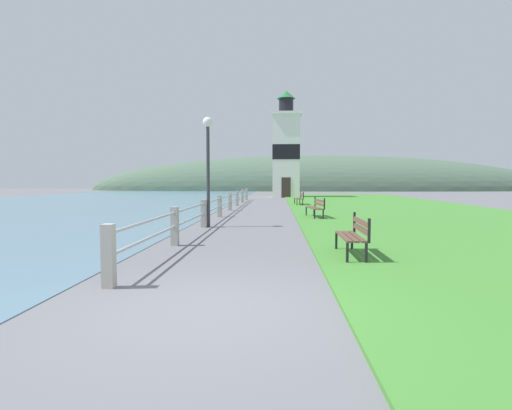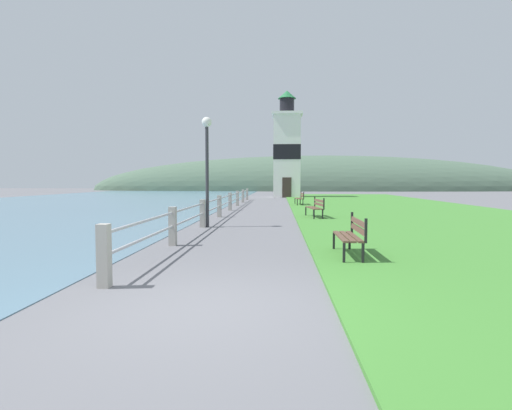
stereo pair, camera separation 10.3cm
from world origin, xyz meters
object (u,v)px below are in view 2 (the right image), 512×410
at_px(lamp_post, 207,151).
at_px(lighthouse, 287,151).
at_px(park_bench_far, 300,197).
at_px(park_bench_near, 351,233).
at_px(park_bench_midway, 316,206).

bearing_deg(lamp_post, lighthouse, 82.71).
height_order(lighthouse, lamp_post, lighthouse).
bearing_deg(lamp_post, park_bench_far, 72.60).
distance_m(park_bench_near, lighthouse, 32.37).
bearing_deg(lighthouse, park_bench_near, -88.61).
bearing_deg(park_bench_near, park_bench_far, -89.08).
xyz_separation_m(lighthouse, lamp_post, (-3.39, -26.48, -1.97)).
xyz_separation_m(park_bench_near, park_bench_far, (-0.12, 18.53, 0.00)).
bearing_deg(park_bench_near, lighthouse, -88.06).
distance_m(park_bench_near, park_bench_far, 18.53).
bearing_deg(park_bench_midway, park_bench_near, 82.17).
distance_m(lighthouse, lamp_post, 26.77).
distance_m(park_bench_far, lighthouse, 14.20).
xyz_separation_m(park_bench_far, lamp_post, (-4.05, -12.92, 2.20)).
relative_size(park_bench_midway, lamp_post, 0.47).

